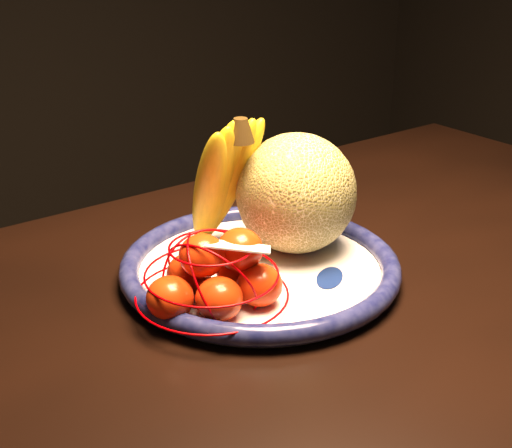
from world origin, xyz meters
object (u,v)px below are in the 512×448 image
fruit_bowl (260,267)px  mandarin_bag (216,277)px  cantaloupe (296,193)px  banana_bunch (219,178)px  dining_table (290,393)px

fruit_bowl → mandarin_bag: mandarin_bag is taller
fruit_bowl → cantaloupe: (0.07, 0.03, 0.08)m
cantaloupe → mandarin_bag: cantaloupe is taller
banana_bunch → mandarin_bag: (-0.07, -0.12, -0.07)m
fruit_bowl → banana_bunch: banana_bunch is taller
dining_table → banana_bunch: banana_bunch is taller
cantaloupe → mandarin_bag: bearing=-154.5°
fruit_bowl → cantaloupe: bearing=20.1°
fruit_bowl → mandarin_bag: size_ratio=1.54×
fruit_bowl → banana_bunch: (-0.02, 0.08, 0.10)m
dining_table → fruit_bowl: 0.16m
fruit_bowl → banana_bunch: size_ratio=1.77×
cantaloupe → mandarin_bag: (-0.16, -0.07, -0.04)m
dining_table → fruit_bowl: size_ratio=4.68×
fruit_bowl → cantaloupe: 0.11m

